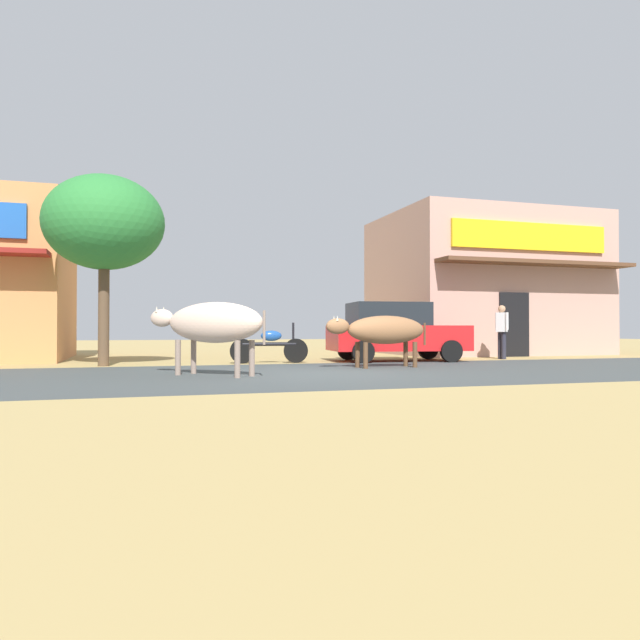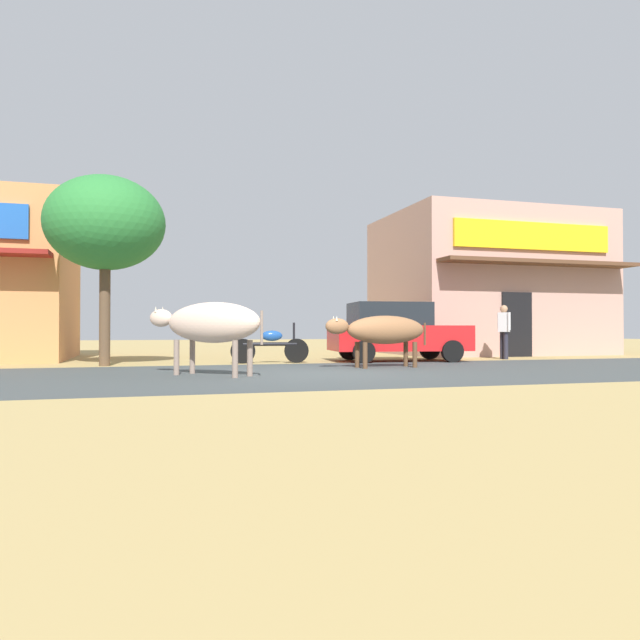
{
  "view_description": "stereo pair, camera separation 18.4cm",
  "coord_description": "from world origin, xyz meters",
  "px_view_note": "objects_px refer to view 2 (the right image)",
  "views": [
    {
      "loc": [
        -3.64,
        -11.73,
        0.9
      ],
      "look_at": [
        0.69,
        2.28,
        1.12
      ],
      "focal_mm": 33.89,
      "sensor_mm": 36.0,
      "label": 1
    },
    {
      "loc": [
        -3.46,
        -11.79,
        0.9
      ],
      "look_at": [
        0.69,
        2.28,
        1.12
      ],
      "focal_mm": 33.89,
      "sensor_mm": 36.0,
      "label": 2
    }
  ],
  "objects_px": {
    "parked_hatchback_car": "(396,331)",
    "cow_near_brown": "(210,323)",
    "roadside_tree": "(105,224)",
    "cow_far_dark": "(383,330)",
    "pedestrian_by_shop": "(504,328)",
    "parked_motorcycle": "(271,345)"
  },
  "relations": [
    {
      "from": "cow_far_dark",
      "to": "pedestrian_by_shop",
      "type": "distance_m",
      "value": 5.62
    },
    {
      "from": "cow_near_brown",
      "to": "cow_far_dark",
      "type": "relative_size",
      "value": 0.89
    },
    {
      "from": "parked_hatchback_car",
      "to": "pedestrian_by_shop",
      "type": "distance_m",
      "value": 3.54
    },
    {
      "from": "parked_motorcycle",
      "to": "pedestrian_by_shop",
      "type": "xyz_separation_m",
      "value": [
        7.11,
        0.07,
        0.47
      ]
    },
    {
      "from": "parked_hatchback_car",
      "to": "pedestrian_by_shop",
      "type": "xyz_separation_m",
      "value": [
        3.54,
        0.08,
        0.11
      ]
    },
    {
      "from": "parked_hatchback_car",
      "to": "parked_motorcycle",
      "type": "relative_size",
      "value": 1.92
    },
    {
      "from": "roadside_tree",
      "to": "cow_near_brown",
      "type": "height_order",
      "value": "roadside_tree"
    },
    {
      "from": "parked_hatchback_car",
      "to": "cow_far_dark",
      "type": "height_order",
      "value": "parked_hatchback_car"
    },
    {
      "from": "cow_near_brown",
      "to": "pedestrian_by_shop",
      "type": "distance_m",
      "value": 9.92
    },
    {
      "from": "cow_far_dark",
      "to": "roadside_tree",
      "type": "bearing_deg",
      "value": 158.03
    },
    {
      "from": "roadside_tree",
      "to": "pedestrian_by_shop",
      "type": "relative_size",
      "value": 2.88
    },
    {
      "from": "parked_motorcycle",
      "to": "pedestrian_by_shop",
      "type": "relative_size",
      "value": 1.28
    },
    {
      "from": "cow_far_dark",
      "to": "pedestrian_by_shop",
      "type": "height_order",
      "value": "pedestrian_by_shop"
    },
    {
      "from": "parked_hatchback_car",
      "to": "cow_near_brown",
      "type": "relative_size",
      "value": 1.74
    },
    {
      "from": "cow_far_dark",
      "to": "cow_near_brown",
      "type": "bearing_deg",
      "value": -162.54
    },
    {
      "from": "roadside_tree",
      "to": "cow_far_dark",
      "type": "height_order",
      "value": "roadside_tree"
    },
    {
      "from": "roadside_tree",
      "to": "cow_near_brown",
      "type": "bearing_deg",
      "value": -60.8
    },
    {
      "from": "cow_near_brown",
      "to": "cow_far_dark",
      "type": "bearing_deg",
      "value": 17.46
    },
    {
      "from": "roadside_tree",
      "to": "cow_near_brown",
      "type": "relative_size",
      "value": 2.04
    },
    {
      "from": "parked_motorcycle",
      "to": "pedestrian_by_shop",
      "type": "height_order",
      "value": "pedestrian_by_shop"
    },
    {
      "from": "roadside_tree",
      "to": "cow_far_dark",
      "type": "relative_size",
      "value": 1.81
    },
    {
      "from": "parked_motorcycle",
      "to": "cow_far_dark",
      "type": "relative_size",
      "value": 0.8
    }
  ]
}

